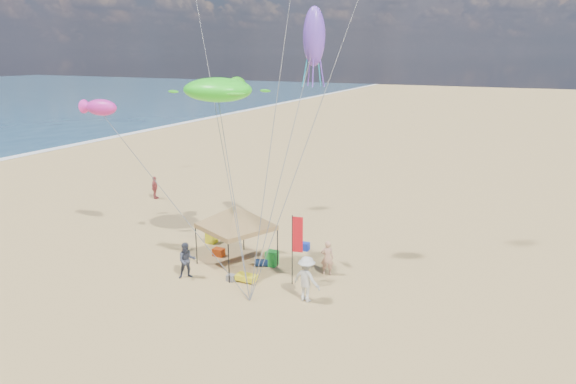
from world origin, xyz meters
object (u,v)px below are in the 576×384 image
object	(u,v)px
chair_yellow	(212,236)
person_far_a	(155,188)
beach_cart	(247,277)
cooler_blue	(304,246)
person_near_a	(327,258)
canopy_tent	(236,208)
feather_flag	(296,239)
person_near_c	(307,279)
person_near_b	(187,260)
chair_green	(272,258)
cooler_red	(219,252)

from	to	relation	value
chair_yellow	person_far_a	world-z (taller)	person_far_a
beach_cart	person_far_a	distance (m)	14.88
cooler_blue	beach_cart	size ratio (longest dim) A/B	0.60
cooler_blue	person_near_a	size ratio (longest dim) A/B	0.34
canopy_tent	feather_flag	distance (m)	3.49
cooler_blue	person_near_c	distance (m)	5.50
canopy_tent	cooler_blue	xyz separation A→B (m)	(2.06, 3.09, -2.61)
chair_yellow	person_near_c	bearing A→B (deg)	-28.20
chair_yellow	person_near_b	xyz separation A→B (m)	(1.43, -4.05, 0.47)
person_near_c	person_far_a	xyz separation A→B (m)	(-15.16, 9.11, -0.17)
beach_cart	person_near_a	xyz separation A→B (m)	(2.87, 2.23, 0.60)
cooler_blue	person_near_a	bearing A→B (deg)	-46.49
person_near_b	person_far_a	xyz separation A→B (m)	(-9.55, 9.39, -0.04)
feather_flag	chair_green	xyz separation A→B (m)	(-1.86, 1.36, -1.73)
cooler_blue	chair_green	distance (m)	2.49
cooler_red	person_near_a	distance (m)	5.60
person_near_a	person_far_a	bearing A→B (deg)	-40.65
person_near_a	person_near_c	size ratio (longest dim) A/B	0.84
person_near_a	person_near_c	distance (m)	2.72
person_near_b	beach_cart	bearing A→B (deg)	-25.74
cooler_red	person_far_a	xyz separation A→B (m)	(-9.42, 6.68, 0.58)
canopy_tent	person_near_a	world-z (taller)	canopy_tent
feather_flag	chair_green	distance (m)	2.88
person_near_b	person_near_c	size ratio (longest dim) A/B	0.87
cooler_red	beach_cart	world-z (taller)	cooler_red
beach_cart	person_near_a	size ratio (longest dim) A/B	0.57
person_near_a	person_far_a	xyz separation A→B (m)	(-14.98, 6.40, -0.02)
beach_cart	person_near_c	bearing A→B (deg)	-9.02
canopy_tent	person_far_a	size ratio (longest dim) A/B	3.23
feather_flag	person_far_a	xyz separation A→B (m)	(-14.16, 7.95, -1.31)
canopy_tent	beach_cart	size ratio (longest dim) A/B	5.54
chair_yellow	person_near_c	distance (m)	8.01
feather_flag	cooler_blue	size ratio (longest dim) A/B	5.78
chair_yellow	person_near_b	world-z (taller)	person_near_b
canopy_tent	person_near_c	distance (m)	5.08
person_near_a	beach_cart	bearing A→B (deg)	20.32
person_near_b	person_near_c	distance (m)	5.62
chair_green	person_near_c	bearing A→B (deg)	-41.53
cooler_blue	person_near_c	world-z (taller)	person_near_c
feather_flag	person_near_c	xyz separation A→B (m)	(1.00, -1.17, -1.14)
feather_flag	chair_yellow	world-z (taller)	feather_flag
person_far_a	canopy_tent	bearing A→B (deg)	-143.77
chair_yellow	cooler_red	bearing A→B (deg)	-45.91
cooler_blue	person_far_a	size ratio (longest dim) A/B	0.35
person_near_c	chair_yellow	bearing A→B (deg)	-15.96
cooler_red	chair_green	bearing A→B (deg)	1.91
person_near_a	person_near_b	size ratio (longest dim) A/B	0.97
canopy_tent	chair_yellow	bearing A→B (deg)	144.55
cooler_blue	person_near_a	world-z (taller)	person_near_a
canopy_tent	chair_yellow	xyz separation A→B (m)	(-2.69, 1.92, -2.45)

